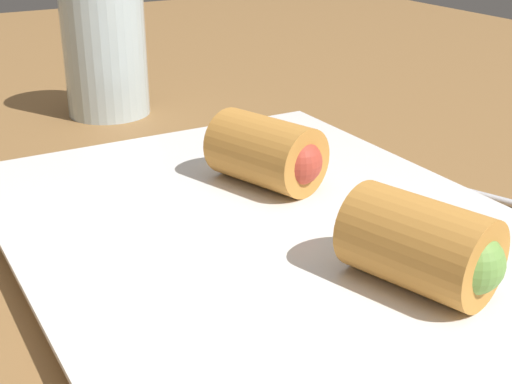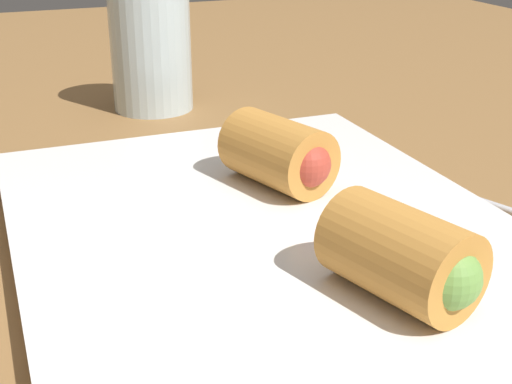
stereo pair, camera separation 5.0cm
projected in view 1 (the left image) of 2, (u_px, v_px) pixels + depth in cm
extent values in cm
cube|color=olive|center=(263.00, 261.00, 39.96)|extent=(180.00, 140.00, 2.00)
cube|color=white|center=(256.00, 235.00, 39.43)|extent=(32.10, 25.27, 1.20)
cube|color=white|center=(256.00, 223.00, 39.14)|extent=(33.39, 26.28, 0.30)
cylinder|color=#C68438|center=(265.00, 152.00, 43.07)|extent=(7.49, 6.02, 4.21)
sphere|color=#B23D2D|center=(299.00, 162.00, 41.45)|extent=(2.73, 2.73, 2.73)
cylinder|color=#C68438|center=(419.00, 244.00, 31.91)|extent=(7.44, 5.91, 4.21)
sphere|color=#6B9E47|center=(473.00, 263.00, 30.25)|extent=(2.73, 2.73, 2.73)
cylinder|color=silver|center=(447.00, 187.00, 46.72)|extent=(9.59, 4.12, 0.50)
cylinder|color=silver|center=(105.00, 54.00, 60.79)|extent=(7.02, 7.02, 10.52)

